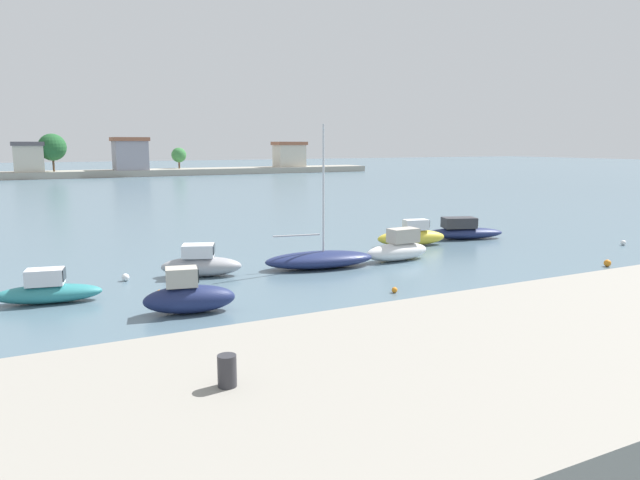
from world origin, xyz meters
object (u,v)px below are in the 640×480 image
moored_boat_0 (48,291)px  mooring_buoy_4 (607,263)px  moored_boat_1 (189,296)px  moored_boat_2 (201,264)px  moored_boat_3 (320,259)px  mooring_buoy_0 (395,290)px  mooring_buoy_1 (160,293)px  moored_boat_6 (463,231)px  moored_boat_5 (412,236)px  mooring_bollard (227,371)px  mooring_buoy_2 (623,243)px  moored_boat_4 (398,249)px  mooring_buoy_3 (125,277)px

moored_boat_0 → mooring_buoy_4: bearing=-1.0°
moored_boat_1 → mooring_buoy_4: size_ratio=9.89×
moored_boat_1 → moored_boat_2: bearing=81.6°
moored_boat_3 → mooring_buoy_0: size_ratio=29.27×
mooring_buoy_4 → mooring_buoy_1: bearing=168.3°
moored_boat_6 → mooring_buoy_4: 10.06m
moored_boat_5 → mooring_buoy_1: moored_boat_5 is taller
moored_boat_1 → moored_boat_3: bearing=42.9°
moored_boat_3 → moored_boat_1: bearing=-138.7°
mooring_buoy_0 → mooring_bollard: bearing=-133.4°
moored_boat_3 → moored_boat_6: 12.85m
moored_boat_3 → mooring_buoy_2: (19.38, -2.66, -0.28)m
moored_boat_5 → mooring_buoy_4: moored_boat_5 is taller
moored_boat_2 → moored_boat_4: moored_boat_4 is taller
mooring_buoy_1 → mooring_buoy_3: size_ratio=0.83×
moored_boat_4 → mooring_buoy_1: moored_boat_4 is taller
moored_boat_4 → mooring_buoy_0: 6.85m
mooring_bollard → moored_boat_0: 16.70m
moored_boat_3 → mooring_buoy_3: (-9.03, 1.50, -0.27)m
moored_boat_3 → moored_boat_6: (12.31, 3.69, 0.08)m
mooring_bollard → moored_boat_6: 31.04m
mooring_bollard → mooring_buoy_2: mooring_bollard is taller
moored_boat_4 → mooring_buoy_0: (-4.01, -5.52, -0.51)m
mooring_buoy_2 → moored_boat_5: bearing=153.4°
moored_boat_0 → moored_boat_5: moored_boat_5 is taller
moored_boat_1 → moored_boat_5: 17.49m
mooring_buoy_2 → mooring_buoy_3: (-28.41, 4.16, 0.02)m
moored_boat_6 → moored_boat_3: bearing=-143.8°
mooring_bollard → moored_boat_0: (-1.86, 16.43, -2.34)m
mooring_bollard → mooring_buoy_1: 15.78m
moored_boat_0 → moored_boat_2: moored_boat_2 is taller
moored_boat_6 → mooring_buoy_3: (-21.34, -2.19, -0.35)m
moored_boat_3 → moored_boat_2: bearing=-178.7°
mooring_buoy_3 → mooring_buoy_0: bearing=-37.2°
moored_boat_2 → moored_boat_6: 18.26m
moored_boat_2 → mooring_buoy_3: bearing=-169.2°
mooring_bollard → mooring_buoy_3: size_ratio=1.40×
moored_boat_3 → mooring_buoy_1: (-8.25, -1.93, -0.30)m
moored_boat_5 → mooring_buoy_2: 12.88m
mooring_bollard → moored_boat_4: bearing=48.8°
mooring_buoy_1 → mooring_buoy_4: size_ratio=0.80×
moored_boat_0 → moored_boat_2: (6.54, 1.79, 0.10)m
moored_boat_5 → mooring_buoy_2: (11.51, -5.77, -0.42)m
moored_boat_4 → mooring_buoy_2: bearing=-11.1°
mooring_buoy_1 → moored_boat_3: bearing=13.2°
mooring_bollard → mooring_buoy_3: bearing=85.8°
mooring_buoy_1 → mooring_buoy_2: 27.64m
moored_boat_3 → moored_boat_5: (7.87, 3.11, 0.14)m
mooring_buoy_1 → mooring_bollard: bearing=-98.0°
moored_boat_2 → mooring_buoy_1: size_ratio=13.95×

